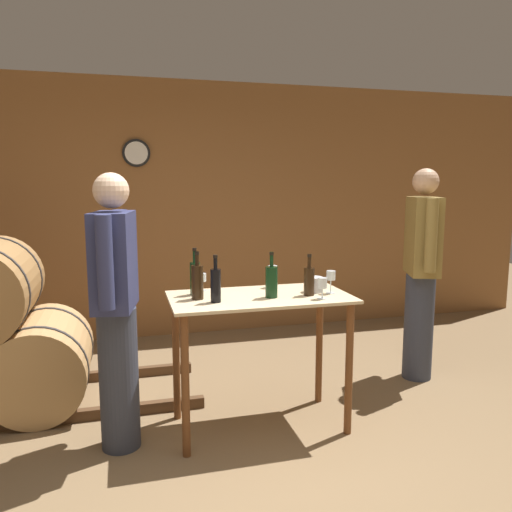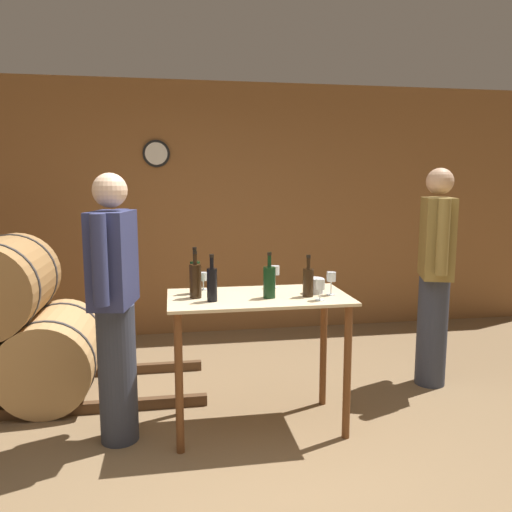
% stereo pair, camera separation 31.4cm
% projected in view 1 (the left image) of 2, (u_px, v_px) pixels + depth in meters
% --- Properties ---
extents(ground_plane, '(14.00, 14.00, 0.00)m').
position_uv_depth(ground_plane, '(260.00, 492.00, 2.69)').
color(ground_plane, brown).
extents(back_wall, '(8.40, 0.08, 2.70)m').
position_uv_depth(back_wall, '(186.00, 210.00, 5.33)').
color(back_wall, brown).
rests_on(back_wall, ground_plane).
extents(tasting_table, '(1.19, 0.63, 0.91)m').
position_uv_depth(tasting_table, '(260.00, 322.00, 3.31)').
color(tasting_table, beige).
rests_on(tasting_table, ground_plane).
extents(wine_bottle_far_left, '(0.08, 0.08, 0.31)m').
position_uv_depth(wine_bottle_far_left, '(197.00, 281.00, 3.17)').
color(wine_bottle_far_left, black).
rests_on(wine_bottle_far_left, tasting_table).
extents(wine_bottle_left, '(0.07, 0.07, 0.31)m').
position_uv_depth(wine_bottle_left, '(195.00, 277.00, 3.30)').
color(wine_bottle_left, black).
rests_on(wine_bottle_left, tasting_table).
extents(wine_bottle_center, '(0.06, 0.06, 0.30)m').
position_uv_depth(wine_bottle_center, '(216.00, 284.00, 3.09)').
color(wine_bottle_center, black).
rests_on(wine_bottle_center, tasting_table).
extents(wine_bottle_right, '(0.08, 0.08, 0.30)m').
position_uv_depth(wine_bottle_right, '(271.00, 281.00, 3.22)').
color(wine_bottle_right, black).
rests_on(wine_bottle_right, tasting_table).
extents(wine_bottle_far_right, '(0.07, 0.07, 0.28)m').
position_uv_depth(wine_bottle_far_right, '(309.00, 280.00, 3.28)').
color(wine_bottle_far_right, black).
rests_on(wine_bottle_far_right, tasting_table).
extents(wine_glass_near_left, '(0.06, 0.06, 0.12)m').
position_uv_depth(wine_glass_near_left, '(202.00, 278.00, 3.42)').
color(wine_glass_near_left, silver).
rests_on(wine_glass_near_left, tasting_table).
extents(wine_glass_near_center, '(0.06, 0.06, 0.16)m').
position_uv_depth(wine_glass_near_center, '(273.00, 271.00, 3.53)').
color(wine_glass_near_center, silver).
rests_on(wine_glass_near_center, tasting_table).
extents(wine_glass_near_right, '(0.06, 0.06, 0.14)m').
position_uv_depth(wine_glass_near_right, '(322.00, 284.00, 3.18)').
color(wine_glass_near_right, silver).
rests_on(wine_glass_near_right, tasting_table).
extents(wine_glass_far_side, '(0.06, 0.06, 0.15)m').
position_uv_depth(wine_glass_far_side, '(331.00, 277.00, 3.34)').
color(wine_glass_far_side, silver).
rests_on(wine_glass_far_side, tasting_table).
extents(ice_bucket, '(0.12, 0.12, 0.10)m').
position_uv_depth(ice_bucket, '(314.00, 284.00, 3.39)').
color(ice_bucket, silver).
rests_on(ice_bucket, tasting_table).
extents(person_host, '(0.29, 0.58, 1.71)m').
position_uv_depth(person_host, '(116.00, 307.00, 3.02)').
color(person_host, '#333847').
rests_on(person_host, ground_plane).
extents(person_visitor_with_scarf, '(0.34, 0.56, 1.76)m').
position_uv_depth(person_visitor_with_scarf, '(421.00, 269.00, 4.13)').
color(person_visitor_with_scarf, '#333847').
rests_on(person_visitor_with_scarf, ground_plane).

